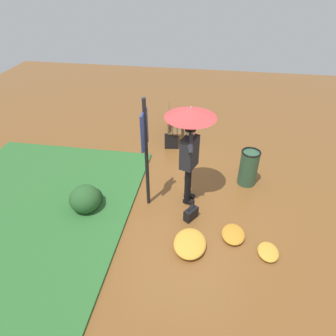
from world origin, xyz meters
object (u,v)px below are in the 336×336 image
object	(u,v)px
park_bench	(173,124)
trash_bin	(249,167)
info_sign_post	(145,142)
handbag	(191,214)
person_with_umbrella	(190,133)

from	to	relation	value
park_bench	trash_bin	distance (m)	2.68
info_sign_post	park_bench	size ratio (longest dim) A/B	1.64
handbag	park_bench	bearing A→B (deg)	14.12
park_bench	info_sign_post	bearing A→B (deg)	177.66
info_sign_post	handbag	world-z (taller)	info_sign_post
person_with_umbrella	park_bench	bearing A→B (deg)	14.49
info_sign_post	park_bench	world-z (taller)	info_sign_post
handbag	trash_bin	size ratio (longest dim) A/B	0.44
handbag	park_bench	distance (m)	3.31
trash_bin	person_with_umbrella	bearing A→B (deg)	119.76
person_with_umbrella	handbag	world-z (taller)	person_with_umbrella
person_with_umbrella	info_sign_post	size ratio (longest dim) A/B	0.89
handbag	park_bench	size ratio (longest dim) A/B	0.26
person_with_umbrella	trash_bin	world-z (taller)	person_with_umbrella
handbag	park_bench	world-z (taller)	park_bench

